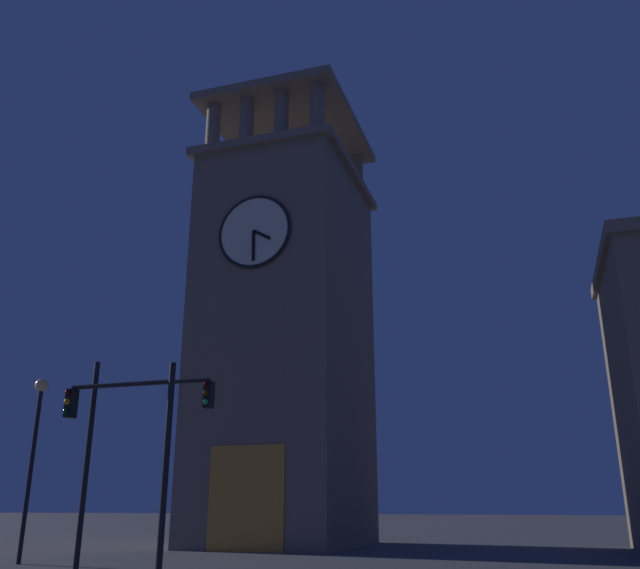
{
  "coord_description": "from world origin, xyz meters",
  "views": [
    {
      "loc": [
        -13.17,
        27.01,
        1.75
      ],
      "look_at": [
        -3.64,
        -2.3,
        11.93
      ],
      "focal_mm": 37.43,
      "sensor_mm": 36.0,
      "label": 1
    }
  ],
  "objects_px": {
    "traffic_signal_near": "(128,430)",
    "street_lamp": "(35,433)",
    "traffic_signal_mid": "(131,435)",
    "clocktower": "(287,337)"
  },
  "relations": [
    {
      "from": "street_lamp",
      "to": "traffic_signal_mid",
      "type": "bearing_deg",
      "value": 150.69
    },
    {
      "from": "traffic_signal_near",
      "to": "traffic_signal_mid",
      "type": "xyz_separation_m",
      "value": [
        -1.43,
        1.95,
        -0.35
      ]
    },
    {
      "from": "clocktower",
      "to": "traffic_signal_mid",
      "type": "bearing_deg",
      "value": 95.26
    },
    {
      "from": "street_lamp",
      "to": "traffic_signal_near",
      "type": "bearing_deg",
      "value": 163.46
    },
    {
      "from": "traffic_signal_near",
      "to": "traffic_signal_mid",
      "type": "bearing_deg",
      "value": 126.28
    },
    {
      "from": "traffic_signal_mid",
      "to": "clocktower",
      "type": "bearing_deg",
      "value": -84.74
    },
    {
      "from": "traffic_signal_mid",
      "to": "street_lamp",
      "type": "height_order",
      "value": "street_lamp"
    },
    {
      "from": "traffic_signal_near",
      "to": "street_lamp",
      "type": "bearing_deg",
      "value": -16.54
    },
    {
      "from": "traffic_signal_near",
      "to": "street_lamp",
      "type": "height_order",
      "value": "traffic_signal_near"
    },
    {
      "from": "traffic_signal_near",
      "to": "traffic_signal_mid",
      "type": "distance_m",
      "value": 2.44
    }
  ]
}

